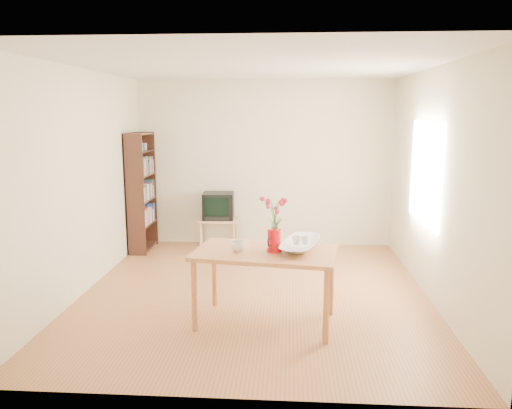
# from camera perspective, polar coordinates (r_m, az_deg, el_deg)

# --- Properties ---
(room) EXTENTS (4.50, 4.50, 4.50)m
(room) POSITION_cam_1_polar(r_m,az_deg,el_deg) (5.68, 0.09, 2.44)
(room) COLOR #9A5F36
(room) RESTS_ON ground
(table) EXTENTS (1.48, 0.98, 0.75)m
(table) POSITION_cam_1_polar(r_m,az_deg,el_deg) (4.97, 1.08, -6.25)
(table) COLOR #AE673B
(table) RESTS_ON ground
(tv_stand) EXTENTS (0.60, 0.45, 0.46)m
(tv_stand) POSITION_cam_1_polar(r_m,az_deg,el_deg) (7.85, -4.29, -2.13)
(tv_stand) COLOR tan
(tv_stand) RESTS_ON ground
(bookshelf) EXTENTS (0.28, 0.70, 1.80)m
(bookshelf) POSITION_cam_1_polar(r_m,az_deg,el_deg) (7.80, -12.94, 0.94)
(bookshelf) COLOR black
(bookshelf) RESTS_ON ground
(pitcher) EXTENTS (0.15, 0.21, 0.23)m
(pitcher) POSITION_cam_1_polar(r_m,az_deg,el_deg) (4.90, 2.09, -4.20)
(pitcher) COLOR red
(pitcher) RESTS_ON table
(flowers) EXTENTS (0.26, 0.26, 0.37)m
(flowers) POSITION_cam_1_polar(r_m,az_deg,el_deg) (4.84, 2.12, -0.81)
(flowers) COLOR #EB375A
(flowers) RESTS_ON pitcher
(mug) EXTENTS (0.15, 0.15, 0.10)m
(mug) POSITION_cam_1_polar(r_m,az_deg,el_deg) (4.91, -2.08, -4.80)
(mug) COLOR white
(mug) RESTS_ON table
(bowl) EXTENTS (0.61, 0.61, 0.47)m
(bowl) POSITION_cam_1_polar(r_m,az_deg,el_deg) (4.99, 5.12, -2.43)
(bowl) COLOR white
(bowl) RESTS_ON table
(teacup_a) EXTENTS (0.11, 0.11, 0.07)m
(teacup_a) POSITION_cam_1_polar(r_m,az_deg,el_deg) (5.00, 4.65, -2.90)
(teacup_a) COLOR white
(teacup_a) RESTS_ON bowl
(teacup_b) EXTENTS (0.10, 0.10, 0.06)m
(teacup_b) POSITION_cam_1_polar(r_m,az_deg,el_deg) (5.02, 5.62, -2.90)
(teacup_b) COLOR white
(teacup_b) RESTS_ON bowl
(television) EXTENTS (0.49, 0.47, 0.41)m
(television) POSITION_cam_1_polar(r_m,az_deg,el_deg) (7.81, -4.30, -0.09)
(television) COLOR black
(television) RESTS_ON tv_stand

